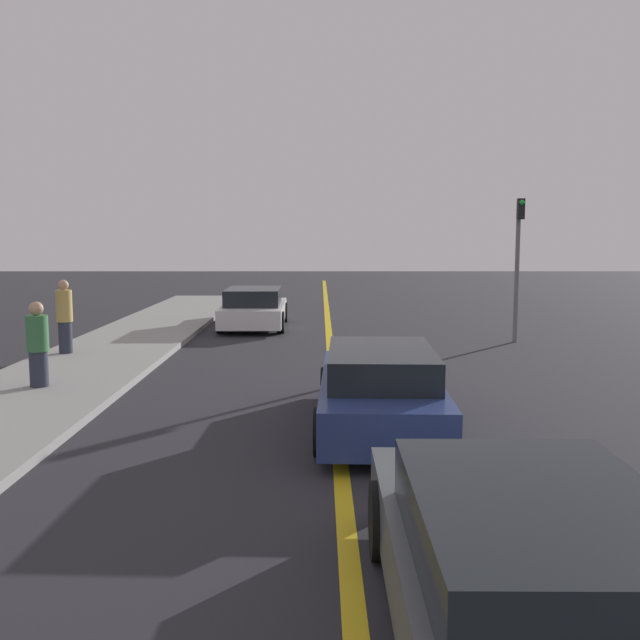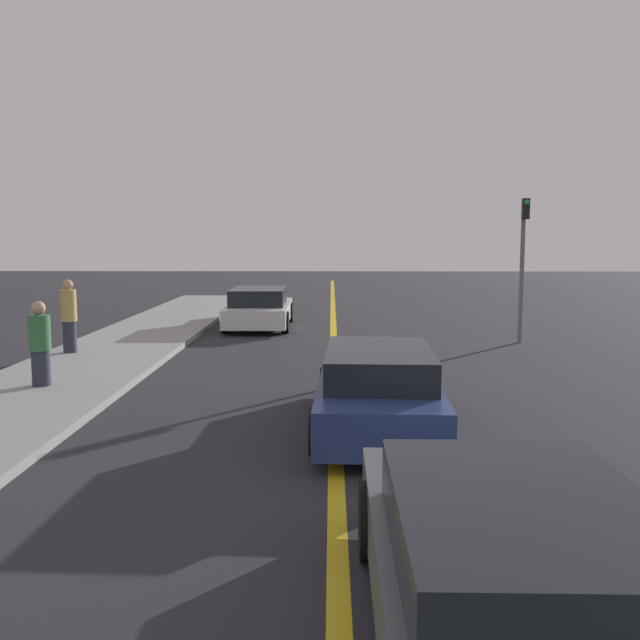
{
  "view_description": "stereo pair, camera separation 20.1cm",
  "coord_description": "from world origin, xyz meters",
  "views": [
    {
      "loc": [
        -0.26,
        2.2,
        2.92
      ],
      "look_at": [
        -0.26,
        14.42,
        1.46
      ],
      "focal_mm": 40.0,
      "sensor_mm": 36.0,
      "label": 1
    },
    {
      "loc": [
        -0.06,
        2.2,
        2.92
      ],
      "look_at": [
        -0.26,
        14.42,
        1.46
      ],
      "focal_mm": 40.0,
      "sensor_mm": 36.0,
      "label": 2
    }
  ],
  "objects": [
    {
      "name": "car_ahead_center",
      "position": [
        0.64,
        12.75,
        0.61
      ],
      "size": [
        2.0,
        4.71,
        1.25
      ],
      "rotation": [
        0.0,
        0.0,
        -0.03
      ],
      "color": "navy",
      "rests_on": "ground_plane"
    },
    {
      "name": "road_center_line",
      "position": [
        0.0,
        18.0,
        0.0
      ],
      "size": [
        0.2,
        60.0,
        0.01
      ],
      "color": "gold",
      "rests_on": "ground_plane"
    },
    {
      "name": "pedestrian_mid_group",
      "position": [
        -5.45,
        15.11,
        0.92
      ],
      "size": [
        0.39,
        0.39,
        1.57
      ],
      "color": "#282D3D",
      "rests_on": "sidewalk_left"
    },
    {
      "name": "car_near_right_lane",
      "position": [
        1.19,
        6.87,
        0.61
      ],
      "size": [
        2.04,
        4.68,
        1.23
      ],
      "rotation": [
        0.0,
        0.0,
        -0.01
      ],
      "color": "#4C5156",
      "rests_on": "ground_plane"
    },
    {
      "name": "traffic_light",
      "position": [
        5.09,
        21.49,
        2.4
      ],
      "size": [
        0.18,
        0.4,
        3.89
      ],
      "color": "slate",
      "rests_on": "ground_plane"
    },
    {
      "name": "pedestrian_far_standing",
      "position": [
        -6.28,
        18.84,
        1.01
      ],
      "size": [
        0.37,
        0.37,
        1.74
      ],
      "color": "#282D3D",
      "rests_on": "sidewalk_left"
    },
    {
      "name": "sidewalk_left",
      "position": [
        -5.4,
        17.47,
        0.07
      ],
      "size": [
        3.02,
        34.94,
        0.15
      ],
      "color": "gray",
      "rests_on": "ground_plane"
    },
    {
      "name": "car_far_distant",
      "position": [
        -2.35,
        24.62,
        0.61
      ],
      "size": [
        2.04,
        4.48,
        1.26
      ],
      "rotation": [
        0.0,
        0.0,
        0.01
      ],
      "color": "silver",
      "rests_on": "ground_plane"
    }
  ]
}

